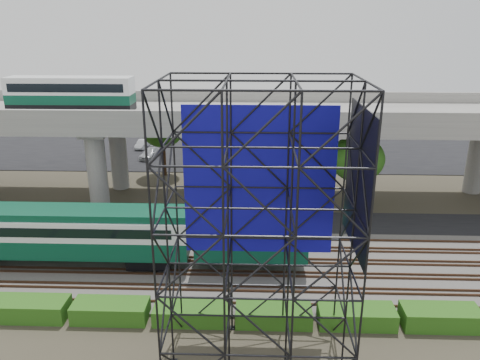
{
  "coord_description": "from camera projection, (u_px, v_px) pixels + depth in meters",
  "views": [
    {
      "loc": [
        4.82,
        -28.56,
        17.48
      ],
      "look_at": [
        3.59,
        6.0,
        5.65
      ],
      "focal_mm": 35.0,
      "sensor_mm": 36.0,
      "label": 1
    }
  ],
  "objects": [
    {
      "name": "trees",
      "position": [
        161.0,
        147.0,
        46.47
      ],
      "size": [
        40.94,
        16.94,
        7.69
      ],
      "color": "#382314",
      "rests_on": "ground"
    },
    {
      "name": "commuter_train",
      "position": [
        88.0,
        232.0,
        34.03
      ],
      "size": [
        29.3,
        3.06,
        4.3
      ],
      "color": "black",
      "rests_on": "rail_tracks"
    },
    {
      "name": "scaffold_tower",
      "position": [
        259.0,
        238.0,
        22.69
      ],
      "size": [
        9.36,
        6.36,
        15.0
      ],
      "color": "black",
      "rests_on": "ground"
    },
    {
      "name": "parked_cars",
      "position": [
        231.0,
        149.0,
        64.21
      ],
      "size": [
        34.73,
        9.68,
        1.3
      ],
      "color": "silver",
      "rests_on": "parking_lot"
    },
    {
      "name": "service_road",
      "position": [
        203.0,
        222.0,
        42.74
      ],
      "size": [
        90.0,
        5.0,
        0.08
      ],
      "primitive_type": "cube",
      "color": "black",
      "rests_on": "ground"
    },
    {
      "name": "overpass",
      "position": [
        197.0,
        121.0,
        45.33
      ],
      "size": [
        80.0,
        12.0,
        12.4
      ],
      "color": "#9E9B93",
      "rests_on": "ground"
    },
    {
      "name": "ballast_bed",
      "position": [
        190.0,
        267.0,
        34.69
      ],
      "size": [
        90.0,
        12.0,
        0.2
      ],
      "primitive_type": "cube",
      "color": "slate",
      "rests_on": "ground"
    },
    {
      "name": "ground",
      "position": [
        186.0,
        283.0,
        32.83
      ],
      "size": [
        140.0,
        140.0,
        0.0
      ],
      "primitive_type": "plane",
      "color": "#474233",
      "rests_on": "ground"
    },
    {
      "name": "harbor_water",
      "position": [
        230.0,
        121.0,
        85.78
      ],
      "size": [
        140.0,
        40.0,
        0.03
      ],
      "primitive_type": "cube",
      "color": "slate",
      "rests_on": "ground"
    },
    {
      "name": "hedge_strip",
      "position": [
        192.0,
        313.0,
        28.55
      ],
      "size": [
        34.6,
        1.8,
        1.2
      ],
      "color": "#244F12",
      "rests_on": "ground"
    },
    {
      "name": "parking_lot",
      "position": [
        221.0,
        153.0,
        64.97
      ],
      "size": [
        90.0,
        18.0,
        0.08
      ],
      "primitive_type": "cube",
      "color": "black",
      "rests_on": "ground"
    },
    {
      "name": "rail_tracks",
      "position": [
        190.0,
        265.0,
        34.63
      ],
      "size": [
        90.0,
        9.52,
        0.16
      ],
      "color": "#472D1E",
      "rests_on": "ballast_bed"
    }
  ]
}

